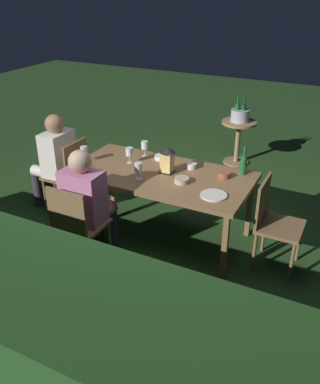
# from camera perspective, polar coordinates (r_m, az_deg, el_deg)

# --- Properties ---
(ground_plane) EXTENTS (16.00, 16.00, 0.00)m
(ground_plane) POSITION_cam_1_polar(r_m,az_deg,el_deg) (4.48, -0.00, -5.74)
(ground_plane) COLOR #26471E
(dining_table) EXTENTS (1.83, 0.94, 0.72)m
(dining_table) POSITION_cam_1_polar(r_m,az_deg,el_deg) (4.15, -0.00, 2.02)
(dining_table) COLOR olive
(dining_table) RESTS_ON ground
(chair_side_right_b) EXTENTS (0.42, 0.40, 0.87)m
(chair_side_right_b) POSITION_cam_1_polar(r_m,az_deg,el_deg) (3.81, -11.48, -4.30)
(chair_side_right_b) COLOR brown
(chair_side_right_b) RESTS_ON ground
(person_in_pink) EXTENTS (0.38, 0.47, 1.15)m
(person_in_pink) POSITION_cam_1_polar(r_m,az_deg,el_deg) (3.87, -9.94, -1.05)
(person_in_pink) COLOR #C675A3
(person_in_pink) RESTS_ON ground
(chair_head_far) EXTENTS (0.40, 0.42, 0.87)m
(chair_head_far) POSITION_cam_1_polar(r_m,az_deg,el_deg) (4.82, -12.47, 2.67)
(chair_head_far) COLOR brown
(chair_head_far) RESTS_ON ground
(person_in_cream) EXTENTS (0.48, 0.38, 1.15)m
(person_in_cream) POSITION_cam_1_polar(r_m,az_deg,el_deg) (4.88, -14.45, 4.70)
(person_in_cream) COLOR white
(person_in_cream) RESTS_ON ground
(chair_head_near) EXTENTS (0.40, 0.42, 0.87)m
(chair_head_near) POSITION_cam_1_polar(r_m,az_deg,el_deg) (3.92, 15.41, -3.80)
(chair_head_near) COLOR brown
(chair_head_near) RESTS_ON ground
(lantern_centerpiece) EXTENTS (0.15, 0.15, 0.27)m
(lantern_centerpiece) POSITION_cam_1_polar(r_m,az_deg,el_deg) (4.09, 1.01, 4.62)
(lantern_centerpiece) COLOR black
(lantern_centerpiece) RESTS_ON dining_table
(green_bottle_on_table) EXTENTS (0.07, 0.07, 0.29)m
(green_bottle_on_table) POSITION_cam_1_polar(r_m,az_deg,el_deg) (4.15, 11.51, 3.87)
(green_bottle_on_table) COLOR #1E5B2D
(green_bottle_on_table) RESTS_ON dining_table
(wine_glass_a) EXTENTS (0.08, 0.08, 0.17)m
(wine_glass_a) POSITION_cam_1_polar(r_m,az_deg,el_deg) (4.43, -10.51, 5.58)
(wine_glass_a) COLOR silver
(wine_glass_a) RESTS_ON dining_table
(wine_glass_b) EXTENTS (0.08, 0.08, 0.17)m
(wine_glass_b) POSITION_cam_1_polar(r_m,az_deg,el_deg) (4.50, -2.14, 6.41)
(wine_glass_b) COLOR silver
(wine_glass_b) RESTS_ON dining_table
(wine_glass_c) EXTENTS (0.08, 0.08, 0.17)m
(wine_glass_c) POSITION_cam_1_polar(r_m,az_deg,el_deg) (3.96, -3.03, 3.35)
(wine_glass_c) COLOR silver
(wine_glass_c) RESTS_ON dining_table
(wine_glass_d) EXTENTS (0.08, 0.08, 0.17)m
(wine_glass_d) POSITION_cam_1_polar(r_m,az_deg,el_deg) (4.34, -4.27, 5.50)
(wine_glass_d) COLOR silver
(wine_glass_d) RESTS_ON dining_table
(plate_a) EXTENTS (0.24, 0.24, 0.01)m
(plate_a) POSITION_cam_1_polar(r_m,az_deg,el_deg) (3.72, 7.46, -0.44)
(plate_a) COLOR silver
(plate_a) RESTS_ON dining_table
(plate_b) EXTENTS (0.22, 0.22, 0.01)m
(plate_b) POSITION_cam_1_polar(r_m,az_deg,el_deg) (4.27, -10.85, 3.10)
(plate_b) COLOR white
(plate_b) RESTS_ON dining_table
(bowl_olives) EXTENTS (0.11, 0.11, 0.05)m
(bowl_olives) POSITION_cam_1_polar(r_m,az_deg,el_deg) (4.24, 4.36, 3.68)
(bowl_olives) COLOR silver
(bowl_olives) RESTS_ON dining_table
(bowl_bread) EXTENTS (0.12, 0.12, 0.05)m
(bowl_bread) POSITION_cam_1_polar(r_m,az_deg,el_deg) (4.07, 8.90, 2.38)
(bowl_bread) COLOR #9E5138
(bowl_bread) RESTS_ON dining_table
(bowl_salad) EXTENTS (0.16, 0.16, 0.04)m
(bowl_salad) POSITION_cam_1_polar(r_m,az_deg,el_deg) (4.45, 0.28, 4.86)
(bowl_salad) COLOR silver
(bowl_salad) RESTS_ON dining_table
(bowl_dip) EXTENTS (0.14, 0.14, 0.05)m
(bowl_dip) POSITION_cam_1_polar(r_m,az_deg,el_deg) (3.93, 3.04, 1.67)
(bowl_dip) COLOR #BCAD8E
(bowl_dip) RESTS_ON dining_table
(side_table) EXTENTS (0.50, 0.50, 0.64)m
(side_table) POSITION_cam_1_polar(r_m,az_deg,el_deg) (6.15, 10.77, 7.68)
(side_table) COLOR #9E7A51
(side_table) RESTS_ON ground
(ice_bucket) EXTENTS (0.26, 0.26, 0.34)m
(ice_bucket) POSITION_cam_1_polar(r_m,az_deg,el_deg) (6.05, 11.03, 10.51)
(ice_bucket) COLOR #B2B7BF
(ice_bucket) RESTS_ON side_table
(hedge_backdrop) EXTENTS (5.85, 0.83, 1.07)m
(hedge_backdrop) POSITION_cam_1_polar(r_m,az_deg,el_deg) (2.84, -20.61, -17.33)
(hedge_backdrop) COLOR #234C1E
(hedge_backdrop) RESTS_ON ground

